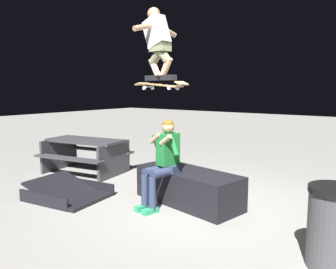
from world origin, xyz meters
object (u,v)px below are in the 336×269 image
(kicker_ramp, at_px, (68,194))
(picnic_table_back, at_px, (85,150))
(person_sitting_on_ledge, at_px, (163,158))
(trash_bin, at_px, (336,228))
(ledge_box_main, at_px, (188,187))
(skater_airborne, at_px, (158,40))
(skateboard, at_px, (160,85))

(kicker_ramp, height_order, picnic_table_back, picnic_table_back)
(person_sitting_on_ledge, bearing_deg, picnic_table_back, -14.83)
(person_sitting_on_ledge, distance_m, trash_bin, 2.58)
(picnic_table_back, height_order, trash_bin, trash_bin)
(kicker_ramp, bearing_deg, picnic_table_back, -49.18)
(ledge_box_main, relative_size, skater_airborne, 1.60)
(skateboard, relative_size, picnic_table_back, 0.54)
(skateboard, relative_size, skater_airborne, 0.93)
(ledge_box_main, relative_size, skateboard, 1.73)
(skater_airborne, xyz_separation_m, kicker_ramp, (1.33, 0.78, -2.53))
(ledge_box_main, height_order, person_sitting_on_ledge, person_sitting_on_ledge)
(trash_bin, bearing_deg, person_sitting_on_ledge, -8.40)
(skateboard, relative_size, kicker_ramp, 0.79)
(picnic_table_back, distance_m, trash_bin, 5.35)
(trash_bin, bearing_deg, kicker_ramp, 3.62)
(skater_airborne, bearing_deg, kicker_ramp, 30.45)
(skateboard, distance_m, skater_airborne, 0.69)
(kicker_ramp, height_order, trash_bin, trash_bin)
(kicker_ramp, bearing_deg, person_sitting_on_ledge, -157.76)
(skateboard, xyz_separation_m, trash_bin, (-2.69, 0.52, -1.47))
(skateboard, xyz_separation_m, skater_airborne, (0.06, -0.01, 0.69))
(picnic_table_back, bearing_deg, skateboard, 167.35)
(person_sitting_on_ledge, distance_m, skater_airborne, 1.83)
(kicker_ramp, distance_m, picnic_table_back, 1.83)
(person_sitting_on_ledge, bearing_deg, skater_airborne, -35.64)
(person_sitting_on_ledge, relative_size, skateboard, 1.33)
(person_sitting_on_ledge, xyz_separation_m, trash_bin, (-2.53, 0.37, -0.35))
(skater_airborne, distance_m, picnic_table_back, 3.31)
(ledge_box_main, distance_m, skateboard, 1.70)
(ledge_box_main, bearing_deg, skater_airborne, 27.70)
(picnic_table_back, bearing_deg, person_sitting_on_ledge, 165.17)
(person_sitting_on_ledge, relative_size, kicker_ramp, 1.05)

